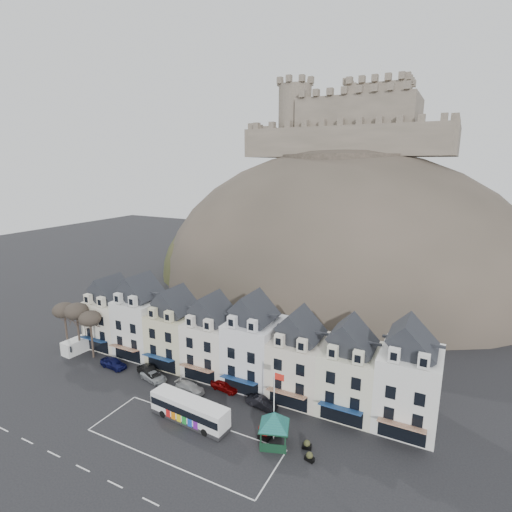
{
  "coord_description": "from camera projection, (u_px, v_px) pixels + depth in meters",
  "views": [
    {
      "loc": [
        27.15,
        -29.76,
        30.36
      ],
      "look_at": [
        -0.57,
        24.0,
        16.31
      ],
      "focal_mm": 28.0,
      "sensor_mm": 36.0,
      "label": 1
    }
  ],
  "objects": [
    {
      "name": "planter_west",
      "position": [
        309.0,
        457.0,
        41.65
      ],
      "size": [
        1.11,
        0.75,
        1.02
      ],
      "rotation": [
        0.0,
        0.0,
        -0.25
      ],
      "color": "black",
      "rests_on": "ground"
    },
    {
      "name": "tree_left_far",
      "position": [
        64.0,
        311.0,
        65.23
      ],
      "size": [
        3.61,
        3.61,
        8.24
      ],
      "color": "#32261F",
      "rests_on": "ground"
    },
    {
      "name": "white_van",
      "position": [
        78.0,
        345.0,
        65.79
      ],
      "size": [
        2.58,
        5.13,
        2.26
      ],
      "rotation": [
        0.0,
        0.0,
        -0.09
      ],
      "color": "white",
      "rests_on": "ground"
    },
    {
      "name": "red_buoy",
      "position": [
        265.0,
        430.0,
        45.05
      ],
      "size": [
        1.56,
        1.56,
        1.93
      ],
      "rotation": [
        0.0,
        0.0,
        -0.08
      ],
      "color": "black",
      "rests_on": "ground"
    },
    {
      "name": "car_black",
      "position": [
        149.0,
        372.0,
        57.99
      ],
      "size": [
        4.88,
        3.03,
        1.52
      ],
      "primitive_type": "imported",
      "rotation": [
        0.0,
        0.0,
        1.24
      ],
      "color": "black",
      "rests_on": "ground"
    },
    {
      "name": "tree_left_near",
      "position": [
        90.0,
        319.0,
        62.63
      ],
      "size": [
        3.43,
        3.43,
        7.84
      ],
      "color": "#32261F",
      "rests_on": "ground"
    },
    {
      "name": "bus_shelter",
      "position": [
        274.0,
        419.0,
        43.46
      ],
      "size": [
        6.08,
        6.08,
        4.08
      ],
      "rotation": [
        0.0,
        0.0,
        0.33
      ],
      "color": "#10311E",
      "rests_on": "ground"
    },
    {
      "name": "flagpole",
      "position": [
        275.0,
        401.0,
        43.91
      ],
      "size": [
        1.24,
        0.14,
        8.56
      ],
      "rotation": [
        0.0,
        0.0,
        -0.05
      ],
      "color": "silver",
      "rests_on": "ground"
    },
    {
      "name": "ground",
      "position": [
        163.0,
        441.0,
        44.76
      ],
      "size": [
        300.0,
        300.0,
        0.0
      ],
      "primitive_type": "plane",
      "color": "black",
      "rests_on": "ground"
    },
    {
      "name": "bus",
      "position": [
        189.0,
        409.0,
        47.77
      ],
      "size": [
        10.66,
        3.26,
        2.96
      ],
      "rotation": [
        0.0,
        0.0,
        -0.08
      ],
      "color": "#262628",
      "rests_on": "ground"
    },
    {
      "name": "car_white",
      "position": [
        190.0,
        387.0,
        54.28
      ],
      "size": [
        4.57,
        2.24,
        1.28
      ],
      "primitive_type": "imported",
      "rotation": [
        0.0,
        0.0,
        1.47
      ],
      "color": "silver",
      "rests_on": "ground"
    },
    {
      "name": "coach_bay_markings",
      "position": [
        184.0,
        440.0,
        44.95
      ],
      "size": [
        22.0,
        7.5,
        0.01
      ],
      "primitive_type": "cube",
      "color": "silver",
      "rests_on": "ground"
    },
    {
      "name": "planter_east",
      "position": [
        307.0,
        445.0,
        43.43
      ],
      "size": [
        1.12,
        0.73,
        1.03
      ],
      "rotation": [
        0.0,
        0.0,
        0.23
      ],
      "color": "black",
      "rests_on": "ground"
    },
    {
      "name": "car_navy",
      "position": [
        113.0,
        363.0,
        60.62
      ],
      "size": [
        4.62,
        2.12,
        1.54
      ],
      "primitive_type": "imported",
      "rotation": [
        0.0,
        0.0,
        1.5
      ],
      "color": "#0B0E3B",
      "rests_on": "ground"
    },
    {
      "name": "castle",
      "position": [
        353.0,
        124.0,
        101.17
      ],
      "size": [
        50.2,
        22.2,
        22.0
      ],
      "color": "#61584A",
      "rests_on": "ground"
    },
    {
      "name": "car_maroon",
      "position": [
        225.0,
        385.0,
        54.63
      ],
      "size": [
        4.37,
        2.21,
        1.43
      ],
      "primitive_type": "imported",
      "rotation": [
        0.0,
        0.0,
        1.44
      ],
      "color": "#650505",
      "rests_on": "ground"
    },
    {
      "name": "tree_left_mid",
      "position": [
        76.0,
        312.0,
        63.82
      ],
      "size": [
        3.78,
        3.78,
        8.64
      ],
      "color": "#32261F",
      "rests_on": "ground"
    },
    {
      "name": "castle_hill",
      "position": [
        341.0,
        283.0,
        103.87
      ],
      "size": [
        100.0,
        76.0,
        68.0
      ],
      "color": "#38332B",
      "rests_on": "ground"
    },
    {
      "name": "car_silver",
      "position": [
        154.0,
        376.0,
        57.13
      ],
      "size": [
        4.76,
        3.05,
        1.24
      ],
      "primitive_type": "imported",
      "rotation": [
        0.0,
        0.0,
        1.33
      ],
      "color": "#9EA1A5",
      "rests_on": "ground"
    },
    {
      "name": "car_charcoal",
      "position": [
        261.0,
        402.0,
        50.8
      ],
      "size": [
        4.18,
        1.91,
        1.33
      ],
      "primitive_type": "imported",
      "rotation": [
        0.0,
        0.0,
        1.44
      ],
      "color": "black",
      "rests_on": "ground"
    },
    {
      "name": "townhouse_terrace",
      "position": [
        235.0,
        342.0,
        57.32
      ],
      "size": [
        54.4,
        9.35,
        11.8
      ],
      "color": "#EDE6CD",
      "rests_on": "ground"
    }
  ]
}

